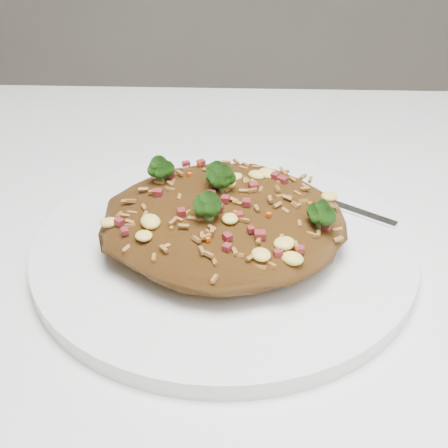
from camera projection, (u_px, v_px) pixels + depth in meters
The scene contains 4 objects.
dining_table at pixel (99, 371), 0.52m from camera, with size 1.20×0.80×0.75m.
plate at pixel (224, 247), 0.50m from camera, with size 0.30×0.30×0.01m, color white.
fried_rice at pixel (224, 212), 0.48m from camera, with size 0.19×0.17×0.06m.
fork at pixel (317, 198), 0.54m from camera, with size 0.14×0.10×0.00m.
Camera 1 is at (0.12, -0.36, 1.05)m, focal length 50.00 mm.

